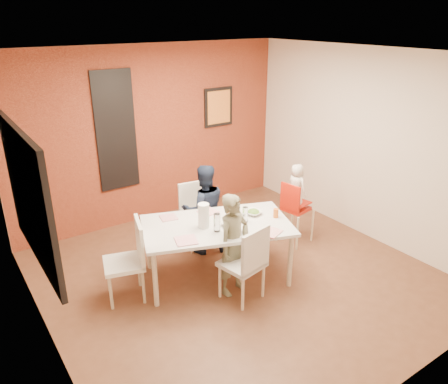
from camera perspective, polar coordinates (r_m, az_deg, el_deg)
ground at (r=5.65m, az=1.75°, el=-10.86°), size 4.50×4.50×0.00m
ceiling at (r=4.75m, az=2.15°, el=17.56°), size 4.50×4.50×0.02m
wall_back at (r=6.90m, az=-9.29°, el=7.40°), size 4.50×0.02×2.70m
wall_front at (r=3.66m, az=23.50°, el=-8.19°), size 4.50×0.02×2.70m
wall_left at (r=4.22m, az=-23.59°, el=-4.09°), size 0.02×4.50×2.70m
wall_right at (r=6.57m, az=18.04°, el=5.83°), size 0.02×4.50×2.70m
brick_accent_wall at (r=6.88m, az=-9.22°, el=7.36°), size 4.50×0.02×2.70m
picture_window_frame at (r=4.33m, az=-24.17°, el=-0.62°), size 0.05×1.70×1.30m
picture_window_pane at (r=4.33m, az=-23.98°, el=-0.57°), size 0.02×1.55×1.15m
glassblock_strip at (r=6.61m, az=-13.96°, el=7.71°), size 0.55×0.03×1.70m
glassblock_surround at (r=6.60m, az=-13.94°, el=7.71°), size 0.60×0.03×1.76m
art_print_frame at (r=7.37m, az=-0.73°, el=11.04°), size 0.54×0.03×0.64m
art_print_canvas at (r=7.36m, az=-0.67°, el=11.02°), size 0.44×0.01×0.54m
dining_table at (r=5.30m, az=-0.95°, el=-4.85°), size 2.00×1.53×0.74m
chair_near at (r=4.96m, az=3.09°, el=-8.92°), size 0.51×0.51×0.94m
chair_far at (r=6.17m, az=-3.69°, el=-2.49°), size 0.48×0.48×0.91m
chair_left at (r=5.13m, az=-12.09°, el=-8.20°), size 0.55×0.55×0.95m
high_chair at (r=6.24m, az=9.15°, el=-1.94°), size 0.45×0.45×0.93m
child_near at (r=5.07m, az=1.29°, el=-6.89°), size 0.51×0.40×1.24m
child_far at (r=5.93m, az=-2.62°, el=-2.25°), size 0.73×0.64×1.26m
toddler at (r=6.15m, az=9.43°, el=0.76°), size 0.23×0.33×0.64m
plate_near_left at (r=4.92m, az=-4.97°, el=-6.32°), size 0.30×0.30×0.01m
plate_far_mid at (r=5.59m, az=-2.06°, el=-2.58°), size 0.24×0.24×0.01m
plate_near_right at (r=5.11m, az=5.96°, el=-5.20°), size 0.31×0.31×0.01m
plate_far_left at (r=5.47m, az=-7.25°, el=-3.33°), size 0.24×0.24×0.01m
salad_bowl_a at (r=5.22m, az=0.78°, el=-4.21°), size 0.23×0.23×0.05m
salad_bowl_b at (r=5.52m, az=3.88°, el=-2.69°), size 0.26×0.26×0.05m
wine_bottle at (r=5.34m, az=1.11°, el=-2.03°), size 0.08×0.08×0.31m
wine_glass_a at (r=5.06m, az=-0.93°, el=-4.02°), size 0.08×0.08×0.22m
wine_glass_b at (r=5.30m, az=2.78°, el=-2.95°), size 0.07×0.07×0.19m
paper_towel_roll at (r=5.15m, az=-2.67°, el=-3.10°), size 0.13×0.13×0.30m
condiment_red at (r=5.26m, az=0.95°, el=-3.52°), size 0.03×0.03×0.13m
condiment_green at (r=5.31m, az=1.02°, el=-3.14°), size 0.04×0.04×0.15m
condiment_brown at (r=5.29m, az=0.45°, el=-3.27°), size 0.04×0.04×0.15m
sippy_cup at (r=5.46m, az=6.79°, el=-2.76°), size 0.07×0.07×0.11m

